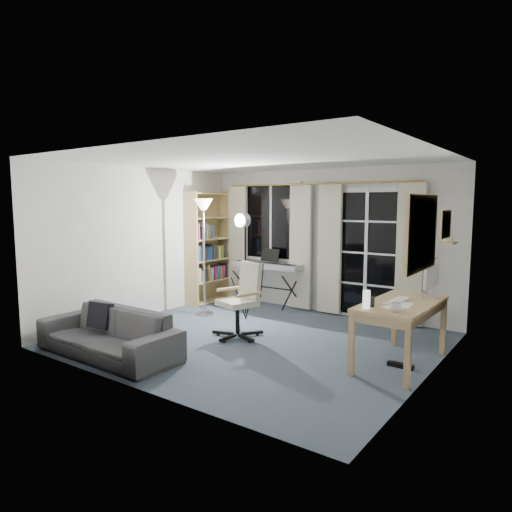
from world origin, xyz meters
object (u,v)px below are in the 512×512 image
(torchiere_lamp, at_px, (204,222))
(keyboard_piano, at_px, (267,266))
(office_chair, at_px, (245,293))
(mug, at_px, (396,306))
(desk, at_px, (401,310))
(bookshelf, at_px, (206,250))
(studio_light, at_px, (243,232))
(monitor, at_px, (431,274))
(sofa, at_px, (108,326))

(torchiere_lamp, height_order, keyboard_piano, torchiere_lamp)
(office_chair, xyz_separation_m, mug, (2.21, -0.35, 0.18))
(keyboard_piano, bearing_deg, desk, -28.05)
(bookshelf, height_order, studio_light, bookshelf)
(bookshelf, relative_size, keyboard_piano, 1.52)
(torchiere_lamp, bearing_deg, studio_light, 21.41)
(keyboard_piano, relative_size, monitor, 2.55)
(keyboard_piano, height_order, mug, keyboard_piano)
(office_chair, bearing_deg, sofa, -98.94)
(bookshelf, height_order, torchiere_lamp, bookshelf)
(office_chair, relative_size, desk, 0.75)
(studio_light, relative_size, desk, 1.25)
(studio_light, bearing_deg, desk, -6.32)
(desk, xyz_separation_m, sofa, (-2.95, -1.76, -0.26))
(office_chair, bearing_deg, mug, 9.42)
(bookshelf, bearing_deg, studio_light, -22.36)
(office_chair, relative_size, mug, 8.63)
(keyboard_piano, height_order, monitor, monitor)
(studio_light, relative_size, monitor, 3.27)
(torchiere_lamp, bearing_deg, bookshelf, 129.99)
(keyboard_piano, bearing_deg, bookshelf, -166.26)
(bookshelf, xyz_separation_m, monitor, (4.20, -0.74, 0.04))
(studio_light, bearing_deg, mug, -14.91)
(monitor, bearing_deg, desk, -112.24)
(desk, distance_m, sofa, 3.45)
(desk, distance_m, mug, 0.53)
(studio_light, distance_m, monitor, 2.99)
(sofa, bearing_deg, bookshelf, 109.88)
(mug, distance_m, sofa, 3.33)
(desk, bearing_deg, office_chair, -174.71)
(monitor, relative_size, sofa, 0.27)
(keyboard_piano, xyz_separation_m, desk, (2.85, -1.48, -0.09))
(studio_light, distance_m, sofa, 2.64)
(keyboard_piano, height_order, desk, keyboard_piano)
(bookshelf, bearing_deg, mug, -22.48)
(torchiere_lamp, relative_size, desk, 1.39)
(monitor, distance_m, mug, 0.98)
(mug, relative_size, sofa, 0.06)
(keyboard_piano, distance_m, studio_light, 1.03)
(torchiere_lamp, distance_m, sofa, 2.52)
(keyboard_piano, relative_size, office_chair, 1.30)
(torchiere_lamp, bearing_deg, monitor, 0.23)
(torchiere_lamp, xyz_separation_m, studio_light, (0.62, 0.24, -0.16))
(bookshelf, height_order, desk, bookshelf)
(bookshelf, relative_size, mug, 17.06)
(office_chair, height_order, monitor, monitor)
(bookshelf, xyz_separation_m, sofa, (1.05, -2.95, -0.59))
(torchiere_lamp, height_order, monitor, torchiere_lamp)
(studio_light, bearing_deg, torchiere_lamp, -151.10)
(bookshelf, xyz_separation_m, keyboard_piano, (1.15, 0.29, -0.23))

